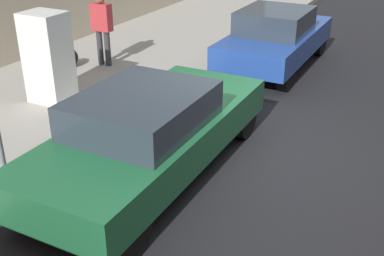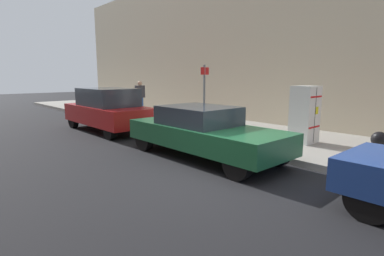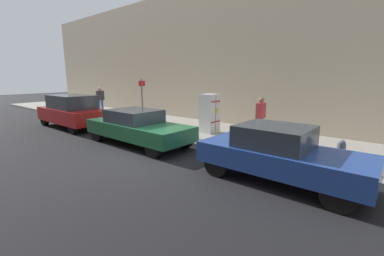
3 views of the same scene
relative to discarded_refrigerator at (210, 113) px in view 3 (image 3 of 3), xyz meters
name	(u,v)px [view 3 (image 3 of 3)]	position (x,y,z in m)	size (l,w,h in m)	color
ground_plane	(139,158)	(4.19, 0.17, -1.04)	(80.00, 80.00, 0.00)	black
sidewalk_slab	(215,134)	(-0.25, 0.17, -0.96)	(4.49, 44.00, 0.16)	#9E998E
building_facade_near	(250,55)	(-3.30, 0.17, 2.77)	(1.61, 39.60, 7.61)	beige
discarded_refrigerator	(210,113)	(0.00, 0.00, 0.00)	(0.77, 0.66, 1.75)	white
manhole_cover	(169,127)	(0.33, -2.30, -0.87)	(0.70, 0.70, 0.02)	#47443F
street_sign_post	(142,102)	(1.63, -2.75, 0.48)	(0.36, 0.07, 2.41)	slate
fire_hydrant	(340,154)	(1.58, 5.61, -0.45)	(0.22, 0.22, 0.83)	slate
trash_bag	(256,129)	(-1.09, 1.78, -0.65)	(0.45, 0.45, 0.45)	black
pedestrian_walking_far	(261,115)	(-0.42, 2.28, 0.11)	(0.49, 0.23, 1.69)	#333338
pedestrian_standing_near	(100,98)	(-0.27, -9.70, 0.18)	(0.52, 0.24, 1.79)	#2D5193
parked_suv_red	(72,111)	(3.10, -6.81, -0.16)	(1.88, 4.50, 1.73)	red
parked_sedan_green	(137,127)	(3.10, -1.29, -0.32)	(1.81, 4.73, 1.39)	#1E6038
parked_hatchback_blue	(279,154)	(3.10, 4.49, -0.29)	(1.74, 4.17, 1.46)	#23479E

